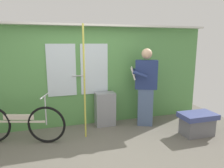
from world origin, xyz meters
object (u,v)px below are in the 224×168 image
Objects in this scene: bench_seat_corner at (197,123)px; passenger_reading_newspaper at (145,86)px; trash_bin_by_wall at (105,109)px; bicycle_near_door at (19,123)px; handrail_pole at (84,83)px.

passenger_reading_newspaper is at bearing 135.68° from bench_seat_corner.
bench_seat_corner is at bearing 158.23° from passenger_reading_newspaper.
passenger_reading_newspaper is 1.03m from trash_bin_by_wall.
bicycle_near_door is 2.34× the size of bench_seat_corner.
bench_seat_corner is (0.79, -0.77, -0.66)m from passenger_reading_newspaper.
bicycle_near_door is 0.76× the size of handrail_pole.
trash_bin_by_wall is (-0.85, 0.25, -0.53)m from passenger_reading_newspaper.
passenger_reading_newspaper reaches higher than bicycle_near_door.
bicycle_near_door is at bearing 168.98° from bench_seat_corner.
handrail_pole is (1.21, -0.11, 0.70)m from bicycle_near_door.
bench_seat_corner is (1.63, -1.02, -0.13)m from trash_bin_by_wall.
handrail_pole is 2.38m from bench_seat_corner.
passenger_reading_newspaper is at bearing 9.32° from handrail_pole.
handrail_pole reaches higher than trash_bin_by_wall.
trash_bin_by_wall is 1.07× the size of bench_seat_corner.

